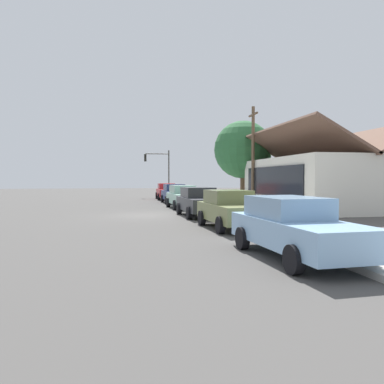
% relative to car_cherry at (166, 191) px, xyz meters
% --- Properties ---
extents(ground_plane, '(120.00, 120.00, 0.00)m').
position_rel_car_cherry_xyz_m(ground_plane, '(16.21, -2.80, -0.81)').
color(ground_plane, '#4C4947').
extents(sidewalk_curb, '(60.00, 4.20, 0.16)m').
position_rel_car_cherry_xyz_m(sidewalk_curb, '(16.21, 2.80, -0.73)').
color(sidewalk_curb, '#B2AFA8').
rests_on(sidewalk_curb, ground).
extents(car_cherry, '(4.68, 2.03, 1.59)m').
position_rel_car_cherry_xyz_m(car_cherry, '(0.00, 0.00, 0.00)').
color(car_cherry, red).
rests_on(car_cherry, ground).
extents(car_navy, '(4.47, 2.09, 1.59)m').
position_rel_car_cherry_xyz_m(car_navy, '(5.78, 0.03, -0.00)').
color(car_navy, navy).
rests_on(car_navy, ground).
extents(car_seafoam, '(4.59, 2.07, 1.59)m').
position_rel_car_cherry_xyz_m(car_seafoam, '(11.45, -0.15, -0.00)').
color(car_seafoam, '#9ED1BC').
rests_on(car_seafoam, ground).
extents(car_charcoal, '(4.55, 2.14, 1.59)m').
position_rel_car_cherry_xyz_m(car_charcoal, '(17.22, -0.19, -0.00)').
color(car_charcoal, '#2D3035').
rests_on(car_charcoal, ground).
extents(car_olive, '(4.42, 2.22, 1.59)m').
position_rel_car_cherry_xyz_m(car_olive, '(22.45, 0.07, -0.00)').
color(car_olive, olive).
rests_on(car_olive, ground).
extents(car_skyblue, '(4.99, 2.22, 1.59)m').
position_rel_car_cherry_xyz_m(car_skyblue, '(28.45, 0.06, 0.00)').
color(car_skyblue, '#8CB7E0').
rests_on(car_skyblue, ground).
extents(storefront_building, '(12.14, 7.59, 5.54)m').
position_rel_car_cherry_xyz_m(storefront_building, '(13.58, 9.18, 1.07)').
color(storefront_building, silver).
rests_on(storefront_building, ground).
extents(shade_tree, '(4.96, 4.96, 7.04)m').
position_rel_car_cherry_xyz_m(shade_tree, '(6.18, 5.92, 3.73)').
color(shade_tree, brown).
rests_on(shade_tree, ground).
extents(traffic_light_main, '(0.37, 2.79, 5.20)m').
position_rel_car_cherry_xyz_m(traffic_light_main, '(-4.46, -0.26, 2.68)').
color(traffic_light_main, '#383833').
rests_on(traffic_light_main, ground).
extents(utility_pole_wooden, '(1.80, 0.24, 7.50)m').
position_rel_car_cherry_xyz_m(utility_pole_wooden, '(10.21, 5.40, 3.11)').
color(utility_pole_wooden, brown).
rests_on(utility_pole_wooden, ground).
extents(fire_hydrant_red, '(0.22, 0.22, 0.71)m').
position_rel_car_cherry_xyz_m(fire_hydrant_red, '(14.73, 1.40, -0.32)').
color(fire_hydrant_red, red).
rests_on(fire_hydrant_red, sidewalk_curb).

